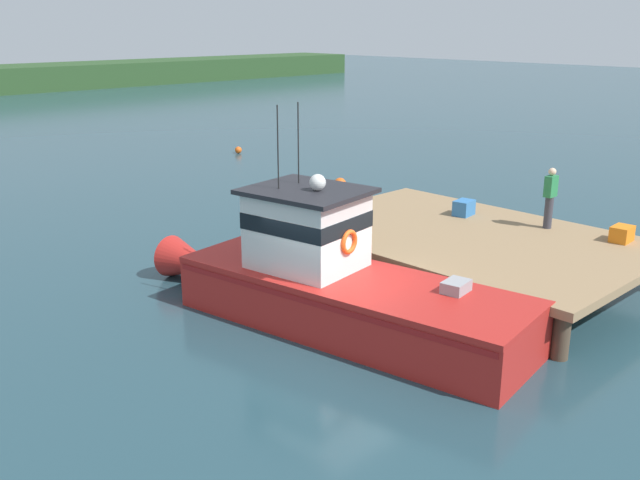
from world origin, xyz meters
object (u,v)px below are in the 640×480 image
mooring_buoy_inshore (238,150)px  mooring_buoy_spare_mooring (307,216)px  bait_bucket (355,230)px  deckhand_by_the_boat (550,197)px  crate_stack_mid_dock (464,208)px  mooring_buoy_channel_marker (340,184)px  main_fishing_boat (330,281)px  crate_single_by_cleat (622,234)px

mooring_buoy_inshore → mooring_buoy_spare_mooring: 13.47m
bait_bucket → deckhand_by_the_boat: 5.27m
bait_bucket → crate_stack_mid_dock: bearing=-11.2°
crate_stack_mid_dock → deckhand_by_the_boat: 2.46m
crate_stack_mid_dock → mooring_buoy_channel_marker: 9.07m
main_fishing_boat → crate_stack_mid_dock: 6.23m
deckhand_by_the_boat → mooring_buoy_spare_mooring: (-1.14, 8.21, -1.89)m
crate_single_by_cleat → mooring_buoy_inshore: crate_single_by_cleat is taller
main_fishing_boat → deckhand_by_the_boat: size_ratio=6.11×
mooring_buoy_channel_marker → mooring_buoy_spare_mooring: size_ratio=1.52×
mooring_buoy_inshore → mooring_buoy_channel_marker: bearing=-103.0°
main_fishing_boat → crate_single_by_cleat: size_ratio=16.61×
bait_bucket → mooring_buoy_channel_marker: size_ratio=0.68×
mooring_buoy_inshore → mooring_buoy_spare_mooring: size_ratio=1.07×
main_fishing_boat → mooring_buoy_channel_marker: size_ratio=20.03×
deckhand_by_the_boat → mooring_buoy_channel_marker: 11.17m
crate_single_by_cleat → mooring_buoy_channel_marker: 12.88m
crate_stack_mid_dock → mooring_buoy_inshore: bearing=72.4°
crate_single_by_cleat → bait_bucket: size_ratio=1.76×
main_fishing_boat → crate_single_by_cleat: (6.90, -3.42, 0.39)m
bait_bucket → mooring_buoy_inshore: bearing=61.3°
mooring_buoy_inshore → mooring_buoy_channel_marker: (-2.19, -9.50, 0.07)m
deckhand_by_the_boat → mooring_buoy_channel_marker: bearing=74.6°
crate_single_by_cleat → deckhand_by_the_boat: bearing=96.8°
crate_stack_mid_dock → mooring_buoy_channel_marker: (3.45, 8.31, -1.17)m
crate_stack_mid_dock → mooring_buoy_channel_marker: crate_stack_mid_dock is taller
mooring_buoy_inshore → mooring_buoy_channel_marker: 9.75m
crate_single_by_cleat → bait_bucket: crate_single_by_cleat is taller
mooring_buoy_inshore → mooring_buoy_channel_marker: size_ratio=0.70×
crate_single_by_cleat → crate_stack_mid_dock: 4.29m
bait_bucket → mooring_buoy_spare_mooring: bearing=59.1°
bait_bucket → mooring_buoy_spare_mooring: (3.09, 5.15, -1.21)m
deckhand_by_the_boat → mooring_buoy_inshore: (5.13, 20.13, -1.88)m
crate_single_by_cleat → bait_bucket: (-4.46, 4.97, -0.03)m
main_fishing_boat → mooring_buoy_channel_marker: 13.27m
main_fishing_boat → mooring_buoy_inshore: (11.80, 18.62, -0.83)m
deckhand_by_the_boat → crate_single_by_cleat: bearing=-83.2°
crate_single_by_cleat → bait_bucket: 6.68m
main_fishing_boat → bait_bucket: 2.91m
main_fishing_boat → crate_single_by_cleat: main_fishing_boat is taller
bait_bucket → mooring_buoy_channel_marker: (7.17, 7.57, -1.12)m
crate_single_by_cleat → deckhand_by_the_boat: size_ratio=0.37×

